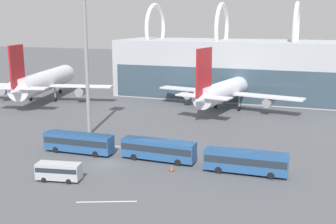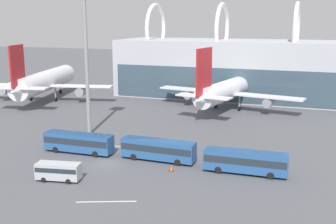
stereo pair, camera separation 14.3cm
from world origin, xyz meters
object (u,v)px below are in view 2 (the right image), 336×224
(service_van_foreground, at_px, (58,170))
(shuttle_bus_0, at_px, (79,141))
(floodlight_mast, at_px, (86,38))
(traffic_cone_0, at_px, (171,168))
(shuttle_bus_2, at_px, (245,161))
(airliner_at_gate_near, at_px, (44,81))
(shuttle_bus_1, at_px, (158,149))
(airliner_at_gate_far, at_px, (229,89))

(service_van_foreground, bearing_deg, shuttle_bus_0, -81.75)
(shuttle_bus_0, height_order, floodlight_mast, floodlight_mast)
(floodlight_mast, xyz_separation_m, traffic_cone_0, (20.92, -13.30, -17.30))
(shuttle_bus_2, bearing_deg, airliner_at_gate_near, 147.04)
(traffic_cone_0, bearing_deg, shuttle_bus_2, 13.94)
(shuttle_bus_2, bearing_deg, floodlight_mast, 159.15)
(shuttle_bus_0, xyz_separation_m, shuttle_bus_2, (26.75, -0.30, 0.00))
(floodlight_mast, bearing_deg, service_van_foreground, -69.86)
(shuttle_bus_2, xyz_separation_m, floodlight_mast, (-30.93, 10.81, 15.79))
(shuttle_bus_0, distance_m, traffic_cone_0, 17.04)
(shuttle_bus_1, bearing_deg, service_van_foreground, -127.21)
(shuttle_bus_1, relative_size, shuttle_bus_2, 1.00)
(airliner_at_gate_far, relative_size, floodlight_mast, 1.42)
(airliner_at_gate_near, bearing_deg, shuttle_bus_0, -150.99)
(shuttle_bus_0, distance_m, shuttle_bus_1, 13.40)
(shuttle_bus_1, distance_m, floodlight_mast, 25.54)
(shuttle_bus_0, xyz_separation_m, shuttle_bus_1, (13.38, 0.77, 0.00))
(airliner_at_gate_far, relative_size, service_van_foreground, 6.12)
(airliner_at_gate_near, xyz_separation_m, airliner_at_gate_far, (47.85, 5.83, -0.28))
(shuttle_bus_1, distance_m, service_van_foreground, 15.39)
(shuttle_bus_2, relative_size, traffic_cone_0, 14.80)
(airliner_at_gate_far, height_order, traffic_cone_0, airliner_at_gate_far)
(floodlight_mast, bearing_deg, traffic_cone_0, -32.44)
(airliner_at_gate_far, height_order, shuttle_bus_0, airliner_at_gate_far)
(shuttle_bus_0, bearing_deg, traffic_cone_0, -10.72)
(service_van_foreground, xyz_separation_m, floodlight_mast, (-7.99, 21.80, 16.27))
(airliner_at_gate_far, bearing_deg, shuttle_bus_1, -172.86)
(traffic_cone_0, bearing_deg, service_van_foreground, -146.68)
(traffic_cone_0, bearing_deg, shuttle_bus_0, 170.57)
(airliner_at_gate_far, relative_size, shuttle_bus_0, 3.27)
(floodlight_mast, bearing_deg, shuttle_bus_1, -29.04)
(shuttle_bus_0, relative_size, traffic_cone_0, 14.78)
(airliner_at_gate_near, distance_m, service_van_foreground, 59.23)
(airliner_at_gate_far, relative_size, shuttle_bus_1, 3.28)
(service_van_foreground, bearing_deg, shuttle_bus_1, -138.86)
(shuttle_bus_0, bearing_deg, shuttle_bus_2, -1.92)
(airliner_at_gate_near, xyz_separation_m, floodlight_mast, (27.98, -25.11, 12.55))
(airliner_at_gate_far, xyz_separation_m, shuttle_bus_2, (11.05, -41.76, -2.97))
(floodlight_mast, height_order, traffic_cone_0, floodlight_mast)
(shuttle_bus_2, bearing_deg, airliner_at_gate_far, 103.25)
(shuttle_bus_1, height_order, service_van_foreground, shuttle_bus_1)
(airliner_at_gate_near, xyz_separation_m, shuttle_bus_1, (45.53, -34.86, -3.25))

